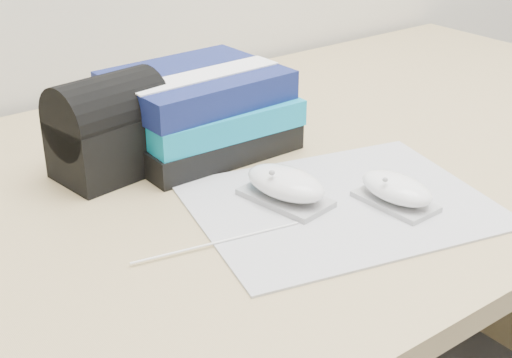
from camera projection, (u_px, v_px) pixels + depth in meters
desk at (251, 276)px, 1.16m from camera, size 1.60×0.80×0.73m
mousepad at (340, 204)px, 0.89m from camera, size 0.42×0.36×0.00m
mouse_rear at (286, 186)px, 0.88m from camera, size 0.08×0.12×0.05m
mouse_front at (396, 191)px, 0.88m from camera, size 0.06×0.10×0.04m
usb_cable at (218, 242)px, 0.80m from camera, size 0.20×0.04×0.00m
book_stack at (200, 111)px, 1.03m from camera, size 0.24×0.20×0.12m
pouch at (108, 127)px, 0.95m from camera, size 0.15×0.12×0.14m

